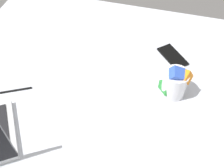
{
  "coord_description": "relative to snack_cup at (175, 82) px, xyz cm",
  "views": [
    {
      "loc": [
        5.12,
        48.1,
        99.68
      ],
      "look_at": [
        20.99,
        -11.98,
        24.0
      ],
      "focal_mm": 43.3,
      "sensor_mm": 36.0,
      "label": 1
    }
  ],
  "objects": [
    {
      "name": "snack_cup",
      "position": [
        0.0,
        0.0,
        0.0
      ],
      "size": [
        11.35,
        9.85,
        15.01
      ],
      "color": "silver",
      "rests_on": "bed_mattress"
    },
    {
      "name": "charger_cable",
      "position": [
        60.2,
        15.66,
        -5.78
      ],
      "size": [
        15.41,
        8.27,
        0.6
      ],
      "primitive_type": "cube",
      "rotation": [
        0.0,
        0.0,
        0.47
      ],
      "color": "black",
      "rests_on": "bed_mattress"
    },
    {
      "name": "cell_phone",
      "position": [
        2.05,
        -19.16,
        -5.68
      ],
      "size": [
        14.45,
        14.93,
        0.8
      ],
      "primitive_type": "cube",
      "rotation": [
        0.0,
        0.0,
        3.88
      ],
      "color": "black",
      "rests_on": "bed_mattress"
    },
    {
      "name": "bed_mattress",
      "position": [
        0.98,
        18.59,
        -15.08
      ],
      "size": [
        180.0,
        140.0,
        18.0
      ],
      "primitive_type": "cube",
      "color": "#B7BCC6",
      "rests_on": "ground"
    }
  ]
}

